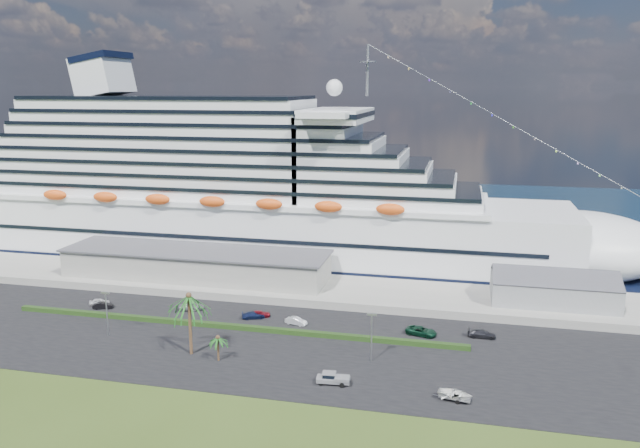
% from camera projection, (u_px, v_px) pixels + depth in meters
% --- Properties ---
extents(ground, '(420.00, 420.00, 0.00)m').
position_uv_depth(ground, '(239.00, 370.00, 99.19)').
color(ground, '#364B19').
rests_on(ground, ground).
extents(asphalt_lot, '(140.00, 38.00, 0.12)m').
position_uv_depth(asphalt_lot, '(261.00, 343.00, 109.65)').
color(asphalt_lot, black).
rests_on(asphalt_lot, ground).
extents(wharf, '(240.00, 20.00, 1.80)m').
position_uv_depth(wharf, '(302.00, 288.00, 137.06)').
color(wharf, gray).
rests_on(wharf, ground).
extents(water, '(420.00, 160.00, 0.02)m').
position_uv_depth(water, '(366.00, 213.00, 222.90)').
color(water, black).
rests_on(water, ground).
extents(cruise_ship, '(191.00, 38.00, 54.00)m').
position_uv_depth(cruise_ship, '(245.00, 196.00, 161.24)').
color(cruise_ship, silver).
rests_on(cruise_ship, ground).
extents(terminal_building, '(61.00, 15.00, 6.30)m').
position_uv_depth(terminal_building, '(196.00, 263.00, 141.68)').
color(terminal_building, gray).
rests_on(terminal_building, wharf).
extents(port_shed, '(24.00, 12.31, 7.37)m').
position_uv_depth(port_shed, '(553.00, 290.00, 124.88)').
color(port_shed, gray).
rests_on(port_shed, wharf).
extents(hedge, '(88.00, 1.10, 0.90)m').
position_uv_depth(hedge, '(228.00, 326.00, 116.05)').
color(hedge, black).
rests_on(hedge, asphalt_lot).
extents(lamp_post_left, '(1.60, 0.35, 8.27)m').
position_uv_depth(lamp_post_left, '(106.00, 308.00, 111.81)').
color(lamp_post_left, gray).
rests_on(lamp_post_left, asphalt_lot).
extents(lamp_post_right, '(1.60, 0.35, 8.27)m').
position_uv_depth(lamp_post_right, '(372.00, 331.00, 101.26)').
color(lamp_post_right, gray).
rests_on(lamp_post_right, asphalt_lot).
extents(palm_tall, '(8.82, 8.82, 11.13)m').
position_uv_depth(palm_tall, '(189.00, 303.00, 103.22)').
color(palm_tall, '#47301E').
rests_on(palm_tall, ground).
extents(palm_short, '(3.53, 3.53, 4.56)m').
position_uv_depth(palm_short, '(218.00, 340.00, 101.77)').
color(palm_short, '#47301E').
rests_on(palm_short, ground).
extents(parked_car_0, '(4.34, 3.12, 1.37)m').
position_uv_depth(parked_car_0, '(99.00, 302.00, 128.51)').
color(parked_car_0, silver).
rests_on(parked_car_0, asphalt_lot).
extents(parked_car_1, '(4.25, 2.62, 1.32)m').
position_uv_depth(parked_car_1, '(103.00, 305.00, 126.49)').
color(parked_car_1, black).
rests_on(parked_car_1, asphalt_lot).
extents(parked_car_2, '(5.54, 3.91, 1.40)m').
position_uv_depth(parked_car_2, '(191.00, 307.00, 125.74)').
color(parked_car_2, gray).
rests_on(parked_car_2, asphalt_lot).
extents(parked_car_3, '(4.85, 3.45, 1.30)m').
position_uv_depth(parked_car_3, '(253.00, 315.00, 121.08)').
color(parked_car_3, '#121C42').
rests_on(parked_car_3, asphalt_lot).
extents(parked_car_4, '(4.37, 3.13, 1.38)m').
position_uv_depth(parked_car_4, '(260.00, 314.00, 121.70)').
color(parked_car_4, maroon).
rests_on(parked_car_4, asphalt_lot).
extents(parked_car_5, '(4.47, 2.50, 1.40)m').
position_uv_depth(parked_car_5, '(296.00, 321.00, 117.94)').
color(parked_car_5, silver).
rests_on(parked_car_5, asphalt_lot).
extents(parked_car_6, '(6.09, 3.94, 1.56)m').
position_uv_depth(parked_car_6, '(421.00, 331.00, 112.84)').
color(parked_car_6, '#0C301F').
rests_on(parked_car_6, asphalt_lot).
extents(parked_car_7, '(5.07, 2.14, 1.46)m').
position_uv_depth(parked_car_7, '(482.00, 334.00, 111.84)').
color(parked_car_7, '#232329').
rests_on(parked_car_7, asphalt_lot).
extents(pickup_truck, '(5.20, 2.31, 1.78)m').
position_uv_depth(pickup_truck, '(333.00, 378.00, 94.24)').
color(pickup_truck, black).
rests_on(pickup_truck, asphalt_lot).
extents(boat_trailer, '(5.82, 4.30, 1.61)m').
position_uv_depth(boat_trailer, '(455.00, 394.00, 89.10)').
color(boat_trailer, gray).
rests_on(boat_trailer, asphalt_lot).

